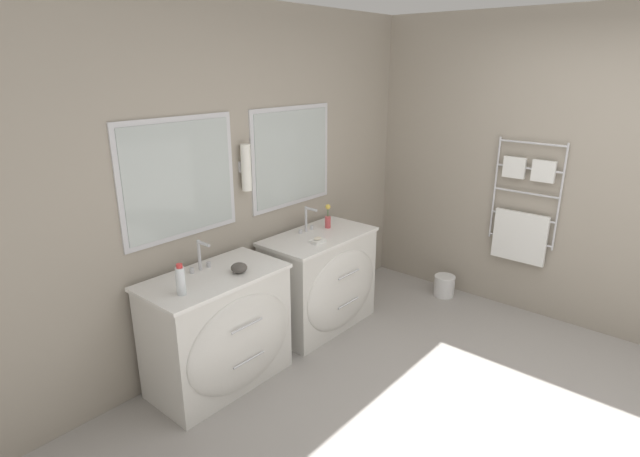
% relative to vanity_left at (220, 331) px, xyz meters
% --- Properties ---
extents(wall_back, '(5.21, 0.16, 2.60)m').
position_rel_vanity_left_xyz_m(wall_back, '(0.70, 0.36, 0.89)').
color(wall_back, '#9E9384').
rests_on(wall_back, ground_plane).
extents(wall_right, '(0.13, 4.44, 2.60)m').
position_rel_vanity_left_xyz_m(wall_right, '(2.54, -0.93, 0.88)').
color(wall_right, '#9E9384').
rests_on(wall_right, ground_plane).
extents(vanity_left, '(0.97, 0.59, 0.82)m').
position_rel_vanity_left_xyz_m(vanity_left, '(0.00, 0.00, 0.00)').
color(vanity_left, silver).
rests_on(vanity_left, ground_plane).
extents(vanity_right, '(0.97, 0.59, 0.82)m').
position_rel_vanity_left_xyz_m(vanity_right, '(1.08, 0.00, 0.00)').
color(vanity_right, silver).
rests_on(vanity_right, ground_plane).
extents(faucet_left, '(0.17, 0.13, 0.21)m').
position_rel_vanity_left_xyz_m(faucet_left, '(0.00, 0.16, 0.51)').
color(faucet_left, silver).
rests_on(faucet_left, vanity_left).
extents(faucet_right, '(0.17, 0.13, 0.21)m').
position_rel_vanity_left_xyz_m(faucet_right, '(1.08, 0.16, 0.51)').
color(faucet_right, silver).
rests_on(faucet_right, vanity_right).
extents(toiletry_bottle, '(0.06, 0.06, 0.20)m').
position_rel_vanity_left_xyz_m(toiletry_bottle, '(-0.31, -0.05, 0.50)').
color(toiletry_bottle, silver).
rests_on(toiletry_bottle, vanity_left).
extents(amenity_bowl, '(0.11, 0.11, 0.07)m').
position_rel_vanity_left_xyz_m(amenity_bowl, '(0.14, -0.06, 0.44)').
color(amenity_bowl, '#4C4742').
rests_on(amenity_bowl, vanity_left).
extents(flower_vase, '(0.05, 0.05, 0.21)m').
position_rel_vanity_left_xyz_m(flower_vase, '(1.27, 0.10, 0.49)').
color(flower_vase, '#CC4C51').
rests_on(flower_vase, vanity_right).
extents(soap_dish, '(0.12, 0.08, 0.04)m').
position_rel_vanity_left_xyz_m(soap_dish, '(0.94, -0.08, 0.42)').
color(soap_dish, white).
rests_on(soap_dish, vanity_right).
extents(waste_bin, '(0.20, 0.20, 0.20)m').
position_rel_vanity_left_xyz_m(waste_bin, '(2.30, -0.53, -0.31)').
color(waste_bin, silver).
rests_on(waste_bin, ground_plane).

